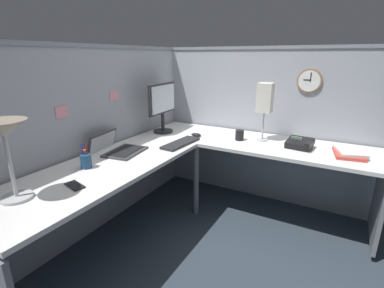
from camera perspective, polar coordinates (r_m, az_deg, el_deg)
ground_plane at (r=2.69m, az=2.26°, el=-16.18°), size 6.80×6.80×0.00m
cubicle_wall_back at (r=2.58m, az=-18.90°, el=0.81°), size 2.57×0.12×1.58m
cubicle_wall_right at (r=3.05m, az=14.34°, el=3.69°), size 0.12×2.37×1.58m
desk at (r=2.26m, az=1.86°, el=-4.90°), size 2.35×2.15×0.73m
monitor at (r=2.89m, az=-5.99°, el=8.04°), size 0.46×0.20×0.50m
laptop at (r=2.42m, az=-15.25°, el=-0.89°), size 0.39×0.42×0.22m
keyboard at (r=2.53m, az=-2.30°, el=0.17°), size 0.44×0.17×0.02m
computer_mouse at (r=2.77m, az=0.84°, el=1.87°), size 0.06×0.10×0.03m
desk_lamp_dome at (r=1.75m, az=-33.74°, el=1.39°), size 0.24×0.24×0.44m
pen_cup at (r=2.12m, az=-20.66°, el=-3.21°), size 0.08×0.08×0.18m
cell_phone at (r=1.87m, az=-22.64°, el=-7.75°), size 0.10×0.16×0.01m
office_phone at (r=2.59m, az=21.07°, el=0.02°), size 0.21×0.23×0.11m
book_stack at (r=2.57m, az=29.24°, el=-1.57°), size 0.32×0.27×0.04m
desk_lamp_paper at (r=2.65m, az=14.56°, el=8.73°), size 0.13×0.13×0.53m
coffee_mug at (r=2.68m, az=9.60°, el=1.79°), size 0.08×0.08×0.10m
wall_clock at (r=2.85m, az=22.66°, el=11.69°), size 0.04×0.22×0.22m
pinned_note_middle at (r=2.27m, az=-24.89°, el=5.91°), size 0.10×0.00×0.09m
pinned_note_rightmost at (r=2.61m, az=-15.48°, el=9.38°), size 0.11×0.00×0.08m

